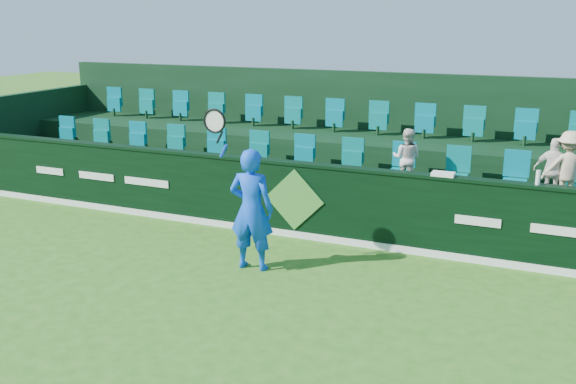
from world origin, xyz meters
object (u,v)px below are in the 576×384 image
at_px(spectator_middle, 553,170).
at_px(drinks_bottle, 538,177).
at_px(tennis_player, 251,209).
at_px(spectator_left, 407,158).
at_px(towel, 443,174).
at_px(spectator_right, 568,168).

height_order(spectator_middle, drinks_bottle, spectator_middle).
height_order(tennis_player, spectator_middle, tennis_player).
relative_size(tennis_player, spectator_left, 2.36).
height_order(spectator_left, towel, spectator_left).
distance_m(spectator_right, towel, 2.13).
distance_m(spectator_middle, spectator_right, 0.22).
relative_size(towel, drinks_bottle, 1.61).
xyz_separation_m(tennis_player, spectator_middle, (4.16, 2.79, 0.38)).
distance_m(tennis_player, spectator_middle, 5.03).
relative_size(spectator_left, spectator_right, 0.89).
xyz_separation_m(tennis_player, drinks_bottle, (3.97, 1.67, 0.50)).
bearing_deg(spectator_right, spectator_left, -10.31).
height_order(spectator_right, towel, spectator_right).
height_order(tennis_player, spectator_left, tennis_player).
distance_m(spectator_left, spectator_right, 2.66).
relative_size(spectator_middle, towel, 3.06).
xyz_separation_m(spectator_right, towel, (-1.81, -1.12, -0.03)).
height_order(spectator_middle, spectator_right, spectator_right).
height_order(towel, drinks_bottle, drinks_bottle).
distance_m(towel, drinks_bottle, 1.40).
bearing_deg(towel, spectator_left, 127.07).
height_order(spectator_left, spectator_middle, spectator_middle).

